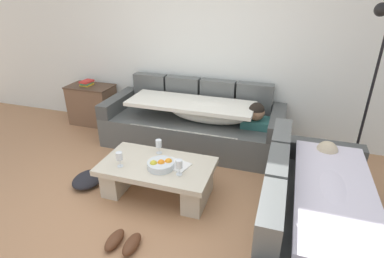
{
  "coord_description": "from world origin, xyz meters",
  "views": [
    {
      "loc": [
        1.25,
        -2.17,
        2.12
      ],
      "look_at": [
        0.22,
        1.0,
        0.55
      ],
      "focal_mm": 28.98,
      "sensor_mm": 36.0,
      "label": 1
    }
  ],
  "objects": [
    {
      "name": "ground_plane",
      "position": [
        0.0,
        0.0,
        0.0
      ],
      "size": [
        14.0,
        14.0,
        0.0
      ],
      "primitive_type": "plane",
      "color": "#B17D55"
    },
    {
      "name": "back_wall",
      "position": [
        0.0,
        2.15,
        1.35
      ],
      "size": [
        9.0,
        0.1,
        2.7
      ],
      "primitive_type": "cube",
      "color": "white",
      "rests_on": "ground_plane"
    },
    {
      "name": "couch_along_wall",
      "position": [
        0.07,
        1.63,
        0.33
      ],
      "size": [
        2.47,
        0.92,
        0.88
      ],
      "color": "#555856",
      "rests_on": "ground_plane"
    },
    {
      "name": "couch_near_window",
      "position": [
        1.61,
        0.06,
        0.34
      ],
      "size": [
        0.92,
        2.02,
        0.88
      ],
      "rotation": [
        0.0,
        0.0,
        1.57
      ],
      "color": "#555856",
      "rests_on": "ground_plane"
    },
    {
      "name": "coffee_table",
      "position": [
        0.02,
        0.4,
        0.24
      ],
      "size": [
        1.2,
        0.68,
        0.38
      ],
      "color": "beige",
      "rests_on": "ground_plane"
    },
    {
      "name": "fruit_bowl",
      "position": [
        0.1,
        0.34,
        0.42
      ],
      "size": [
        0.28,
        0.28,
        0.1
      ],
      "color": "silver",
      "rests_on": "coffee_table"
    },
    {
      "name": "wine_glass_near_left",
      "position": [
        -0.32,
        0.23,
        0.5
      ],
      "size": [
        0.07,
        0.07,
        0.17
      ],
      "color": "silver",
      "rests_on": "coffee_table"
    },
    {
      "name": "wine_glass_near_right",
      "position": [
        0.32,
        0.28,
        0.5
      ],
      "size": [
        0.07,
        0.07,
        0.17
      ],
      "color": "silver",
      "rests_on": "coffee_table"
    },
    {
      "name": "wine_glass_far_back",
      "position": [
        -0.05,
        0.62,
        0.5
      ],
      "size": [
        0.07,
        0.07,
        0.17
      ],
      "color": "silver",
      "rests_on": "coffee_table"
    },
    {
      "name": "open_magazine",
      "position": [
        0.23,
        0.44,
        0.39
      ],
      "size": [
        0.32,
        0.28,
        0.01
      ],
      "primitive_type": "cube",
      "rotation": [
        0.0,
        0.0,
        -0.26
      ],
      "color": "white",
      "rests_on": "coffee_table"
    },
    {
      "name": "side_cabinet",
      "position": [
        -1.77,
        1.85,
        0.32
      ],
      "size": [
        0.72,
        0.44,
        0.64
      ],
      "color": "brown",
      "rests_on": "ground_plane"
    },
    {
      "name": "book_stack_on_cabinet",
      "position": [
        -1.82,
        1.85,
        0.68
      ],
      "size": [
        0.18,
        0.22,
        0.08
      ],
      "color": "gold",
      "rests_on": "side_cabinet"
    },
    {
      "name": "floor_lamp",
      "position": [
        2.11,
        1.67,
        1.12
      ],
      "size": [
        0.33,
        0.31,
        1.95
      ],
      "color": "black",
      "rests_on": "ground_plane"
    },
    {
      "name": "pair_of_shoes",
      "position": [
        0.04,
        -0.41,
        0.04
      ],
      "size": [
        0.29,
        0.28,
        0.09
      ],
      "color": "#59331E",
      "rests_on": "ground_plane"
    },
    {
      "name": "crumpled_garment",
      "position": [
        -0.83,
        0.31,
        0.06
      ],
      "size": [
        0.33,
        0.41,
        0.12
      ],
      "primitive_type": "ellipsoid",
      "rotation": [
        0.0,
        0.0,
        1.55
      ],
      "color": "#232328",
      "rests_on": "ground_plane"
    }
  ]
}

